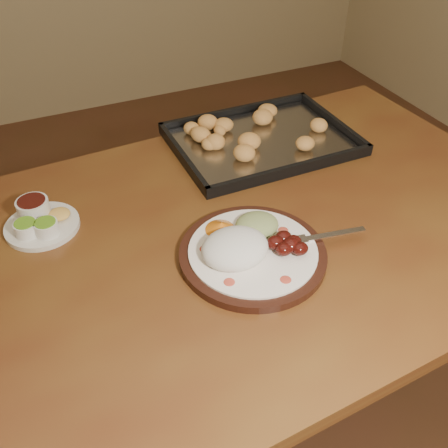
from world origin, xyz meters
name	(u,v)px	position (x,y,z in m)	size (l,w,h in m)	color
ground	(189,357)	(0.00, 0.00, 0.00)	(4.00, 4.00, 0.00)	#542B1D
dining_table	(229,263)	(0.04, -0.24, 0.65)	(1.55, 0.98, 0.75)	brown
dinner_plate	(250,248)	(0.04, -0.33, 0.77)	(0.39, 0.30, 0.07)	black
condiment_saucer	(39,220)	(-0.33, -0.06, 0.77)	(0.16, 0.16, 0.05)	silver
baking_tray	(261,139)	(0.27, 0.06, 0.77)	(0.47, 0.35, 0.05)	black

